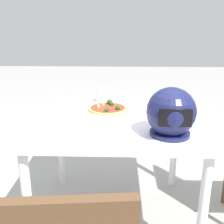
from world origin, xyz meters
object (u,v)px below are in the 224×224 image
(pizza, at_px, (108,108))
(motorcycle_helmet, at_px, (171,113))
(drinking_glass, at_px, (101,95))
(dining_table, at_px, (116,131))

(pizza, height_order, motorcycle_helmet, motorcycle_helmet)
(drinking_glass, bearing_deg, pizza, 104.83)
(pizza, relative_size, motorcycle_helmet, 1.01)
(dining_table, bearing_deg, drinking_glass, -71.67)
(dining_table, height_order, motorcycle_helmet, motorcycle_helmet)
(dining_table, bearing_deg, pizza, -65.29)
(dining_table, distance_m, pizza, 0.17)
(dining_table, relative_size, pizza, 4.02)
(motorcycle_helmet, height_order, drinking_glass, motorcycle_helmet)
(pizza, bearing_deg, motorcycle_helmet, 131.49)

